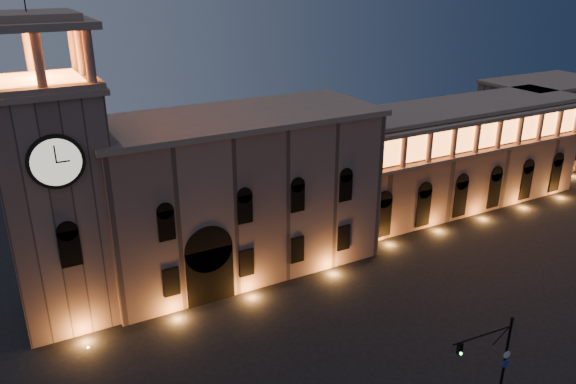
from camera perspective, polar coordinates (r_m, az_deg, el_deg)
name	(u,v)px	position (r m, az deg, el deg)	size (l,w,h in m)	color
ground	(369,368)	(50.58, 8.21, -17.24)	(160.00, 160.00, 0.00)	black
government_building	(238,193)	(61.76, -5.07, -0.09)	(30.80, 12.80, 17.60)	#805F54
clock_tower	(56,194)	(55.35, -22.47, -0.22)	(9.80, 9.80, 32.40)	#805F54
colonnade_wing	(455,155)	(82.46, 16.58, 3.65)	(40.60, 11.50, 14.50)	#7B5B4F
secondary_building	(542,124)	(105.57, 24.41, 6.27)	(20.00, 12.00, 14.00)	#7B5B4F
traffic_light	(496,361)	(46.87, 20.35, -15.83)	(5.67, 0.79, 7.79)	black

